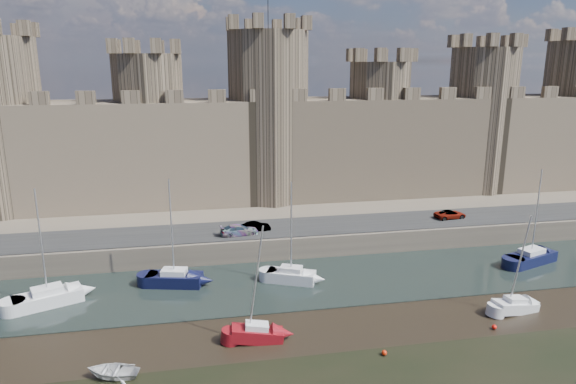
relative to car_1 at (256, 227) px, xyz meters
name	(u,v)px	position (x,y,z in m)	size (l,w,h in m)	color
water_channel	(286,283)	(1.83, -9.48, -3.01)	(160.00, 12.00, 0.08)	black
quay	(247,187)	(1.83, 26.52, -1.80)	(160.00, 60.00, 2.50)	#4C443A
road	(271,228)	(1.83, 0.52, -0.50)	(160.00, 7.00, 0.10)	black
castle	(250,135)	(1.19, 14.52, 8.62)	(108.50, 11.00, 29.00)	#42382B
car_1	(256,227)	(0.00, 0.00, 0.00)	(1.17, 3.35, 1.10)	gray
car_2	(239,230)	(-2.04, -1.09, 0.07)	(1.73, 4.26, 1.24)	gray
car_3	(450,214)	(24.43, 0.35, 0.00)	(1.83, 3.96, 1.10)	gray
sailboat_0	(48,297)	(-20.30, -10.07, -2.21)	(6.25, 4.37, 10.91)	silver
sailboat_1	(174,278)	(-9.12, -7.95, -2.21)	(5.72, 3.30, 10.78)	black
sailboat_2	(291,275)	(2.35, -9.28, -2.23)	(5.13, 3.60, 10.32)	silver
sailboat_3	(531,257)	(29.17, -9.24, -2.25)	(6.40, 4.11, 10.47)	black
sailboat_4	(257,333)	(-2.42, -19.64, -2.34)	(4.23, 1.91, 9.62)	maroon
sailboat_5	(515,305)	(20.65, -19.01, -2.39)	(4.32, 2.22, 8.91)	silver
dinghy_6	(113,372)	(-12.99, -22.55, -2.68)	(2.55, 0.74, 3.57)	silver
buoy_1	(384,353)	(6.76, -23.49, -2.84)	(0.42, 0.42, 0.42)	red
buoy_3	(494,327)	(17.14, -21.48, -2.85)	(0.40, 0.40, 0.40)	red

